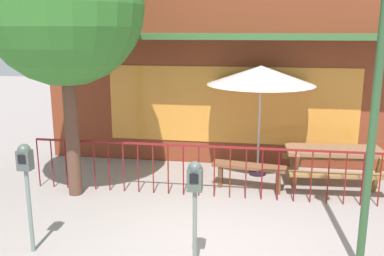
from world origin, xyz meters
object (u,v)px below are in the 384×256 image
street_tree (63,6)px  street_lamp (381,52)px  parking_meter_far (26,169)px  patio_bench (249,171)px  patio_umbrella (261,76)px  picnic_table_left (334,157)px  parking_meter_near (195,188)px

street_tree → street_lamp: street_tree is taller
parking_meter_far → street_lamp: 4.64m
patio_bench → parking_meter_far: parking_meter_far is taller
patio_umbrella → street_lamp: 3.76m
street_lamp → picnic_table_left: bearing=87.8°
patio_bench → street_tree: street_tree is taller
picnic_table_left → parking_meter_near: (-2.19, -3.29, 0.51)m
patio_bench → street_tree: (-3.17, -0.78, 3.02)m
parking_meter_near → parking_meter_far: parking_meter_far is taller
parking_meter_far → street_lamp: (4.36, 0.24, 1.55)m
street_tree → parking_meter_far: bearing=-82.1°
picnic_table_left → parking_meter_far: parking_meter_far is taller
picnic_table_left → patio_bench: bearing=-168.7°
patio_umbrella → street_tree: (-3.34, -1.63, 1.29)m
street_tree → parking_meter_near: bearing=-40.6°
patio_umbrella → parking_meter_near: bearing=-101.3°
patio_bench → parking_meter_near: (-0.60, -2.98, 0.77)m
patio_bench → street_lamp: bearing=-60.4°
parking_meter_far → street_lamp: bearing=3.1°
picnic_table_left → parking_meter_far: bearing=-144.8°
patio_bench → parking_meter_far: size_ratio=0.93×
parking_meter_near → patio_bench: bearing=78.6°
parking_meter_near → street_tree: size_ratio=0.31×
patio_umbrella → street_lamp: size_ratio=0.54×
parking_meter_near → street_lamp: street_lamp is taller
parking_meter_near → street_lamp: bearing=10.2°
parking_meter_far → street_tree: bearing=97.9°
parking_meter_far → picnic_table_left: bearing=35.2°
parking_meter_near → picnic_table_left: bearing=56.3°
patio_umbrella → patio_bench: 1.94m
patio_bench → street_lamp: size_ratio=0.34×
patio_umbrella → street_tree: bearing=-154.0°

